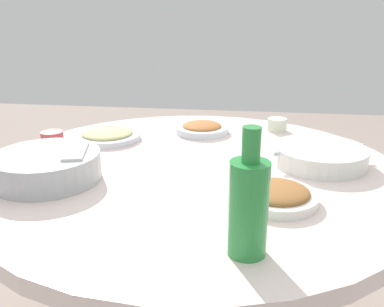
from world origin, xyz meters
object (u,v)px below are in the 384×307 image
at_px(tea_cup_near, 53,141).
at_px(dish_noodles, 107,135).
at_px(rice_bowl, 47,166).
at_px(dish_stirfry, 276,195).
at_px(soup_bowl, 320,156).
at_px(green_bottle, 248,205).
at_px(round_dining_table, 194,192).
at_px(dish_tofu_braise, 202,128).
at_px(tea_cup_far, 277,125).

bearing_deg(tea_cup_near, dish_noodles, -46.86).
height_order(rice_bowl, dish_noodles, rice_bowl).
distance_m(dish_stirfry, dish_noodles, 0.75).
height_order(soup_bowl, green_bottle, green_bottle).
bearing_deg(round_dining_table, dish_noodles, 56.42).
bearing_deg(rice_bowl, dish_noodles, -6.12).
height_order(dish_tofu_braise, dish_stirfry, dish_stirfry).
relative_size(tea_cup_near, tea_cup_far, 0.99).
height_order(dish_stirfry, green_bottle, green_bottle).
bearing_deg(tea_cup_far, dish_stirfry, 176.76).
relative_size(dish_tofu_braise, green_bottle, 0.79).
relative_size(round_dining_table, rice_bowl, 4.30).
relative_size(dish_stirfry, dish_noodles, 0.86).
distance_m(soup_bowl, green_bottle, 0.59).
height_order(round_dining_table, green_bottle, green_bottle).
bearing_deg(tea_cup_near, rice_bowl, -157.65).
bearing_deg(rice_bowl, soup_bowl, -73.42).
relative_size(soup_bowl, green_bottle, 1.12).
relative_size(soup_bowl, dish_stirfry, 1.40).
height_order(rice_bowl, dish_stirfry, rice_bowl).
height_order(soup_bowl, dish_noodles, soup_bowl).
distance_m(rice_bowl, dish_stirfry, 0.64).
distance_m(dish_tofu_braise, dish_stirfry, 0.65).
relative_size(soup_bowl, tea_cup_near, 3.87).
bearing_deg(dish_stirfry, dish_noodles, 52.54).
height_order(rice_bowl, soup_bowl, rice_bowl).
bearing_deg(dish_stirfry, dish_tofu_braise, 23.35).
bearing_deg(round_dining_table, soup_bowl, -79.14).
xyz_separation_m(soup_bowl, dish_tofu_braise, (0.30, 0.41, -0.01)).
xyz_separation_m(rice_bowl, tea_cup_far, (0.60, -0.68, -0.02)).
bearing_deg(dish_noodles, green_bottle, -143.19).
xyz_separation_m(green_bottle, tea_cup_far, (0.91, -0.11, -0.08)).
relative_size(soup_bowl, dish_tofu_braise, 1.42).
height_order(soup_bowl, dish_tofu_braise, soup_bowl).
bearing_deg(tea_cup_near, tea_cup_far, -66.23).
height_order(rice_bowl, tea_cup_near, rice_bowl).
distance_m(dish_tofu_braise, tea_cup_far, 0.30).
distance_m(dish_stirfry, green_bottle, 0.27).
xyz_separation_m(round_dining_table, tea_cup_far, (0.44, -0.28, 0.11)).
relative_size(dish_tofu_braise, dish_stirfry, 0.99).
distance_m(dish_stirfry, tea_cup_near, 0.81).
relative_size(round_dining_table, tea_cup_far, 16.95).
relative_size(round_dining_table, green_bottle, 4.94).
xyz_separation_m(dish_tofu_braise, tea_cup_near, (-0.28, 0.49, 0.01)).
relative_size(dish_tofu_braise, tea_cup_far, 2.71).
xyz_separation_m(dish_tofu_braise, tea_cup_far, (0.07, -0.30, 0.01)).
relative_size(rice_bowl, dish_noodles, 1.23).
bearing_deg(green_bottle, tea_cup_far, -6.86).
xyz_separation_m(dish_noodles, green_bottle, (-0.70, -0.53, 0.09)).
distance_m(dish_tofu_braise, tea_cup_near, 0.56).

